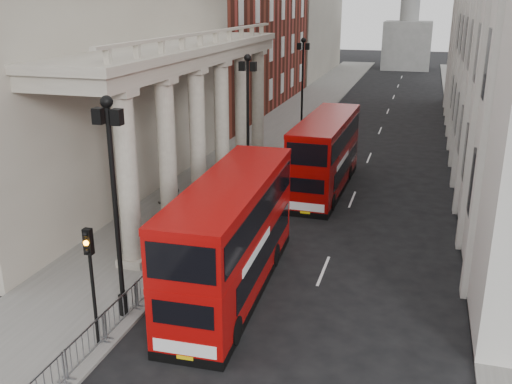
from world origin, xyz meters
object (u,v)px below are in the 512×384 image
pedestrian_b (166,203)px  lamp_post_south (114,195)px  bus_far (325,153)px  pedestrian_a (177,204)px  lamp_post_mid (248,113)px  lamp_post_north (303,80)px  bus_near (232,234)px  pedestrian_c (221,171)px  traffic_light (90,266)px

pedestrian_b → lamp_post_south: bearing=77.1°
lamp_post_south → bus_far: bearing=75.2°
bus_far → pedestrian_b: 10.83m
lamp_post_south → pedestrian_a: lamp_post_south is taller
lamp_post_mid → lamp_post_north: same height
lamp_post_north → bus_near: bearing=-83.5°
lamp_post_south → pedestrian_c: lamp_post_south is taller
pedestrian_c → bus_far: bearing=15.0°
bus_far → pedestrian_a: bearing=-128.5°
pedestrian_b → lamp_post_mid: bearing=-140.7°
lamp_post_south → lamp_post_north: bearing=90.0°
lamp_post_south → pedestrian_c: bearing=96.7°
lamp_post_south → lamp_post_north: 32.00m
pedestrian_c → lamp_post_south: bearing=-77.6°
lamp_post_south → traffic_light: size_ratio=1.93×
traffic_light → pedestrian_a: size_ratio=2.33×
lamp_post_north → pedestrian_a: lamp_post_north is taller
pedestrian_a → pedestrian_b: size_ratio=1.01×
lamp_post_mid → pedestrian_b: lamp_post_mid is taller
bus_far → pedestrian_b: (-7.26, -7.91, -1.38)m
traffic_light → bus_far: bearing=77.0°
pedestrian_c → pedestrian_a: bearing=-84.9°
pedestrian_c → pedestrian_b: bearing=-90.3°
lamp_post_north → lamp_post_mid: bearing=-90.0°
lamp_post_mid → bus_near: 13.36m
lamp_post_mid → pedestrian_c: (-1.93, 0.38, -3.98)m
pedestrian_a → pedestrian_b: bearing=161.3°
lamp_post_south → bus_far: 18.22m
lamp_post_north → bus_near: lamp_post_north is taller
bus_far → pedestrian_c: bearing=-169.4°
lamp_post_mid → bus_far: (4.61, 1.45, -2.50)m
bus_near → pedestrian_c: (-5.18, 13.11, -1.56)m
lamp_post_south → traffic_light: (0.10, -2.02, -1.80)m
traffic_light → bus_near: (3.15, 5.29, -0.61)m
pedestrian_a → traffic_light: bearing=-97.3°
lamp_post_mid → pedestrian_c: size_ratio=5.11×
lamp_post_north → traffic_light: size_ratio=1.93×
pedestrian_b → pedestrian_c: size_ratio=1.11×
traffic_light → pedestrian_a: traffic_light is taller
lamp_post_north → pedestrian_c: size_ratio=5.11×
pedestrian_b → pedestrian_c: pedestrian_b is taller
lamp_post_south → bus_near: bearing=45.2°
traffic_light → pedestrian_c: bearing=96.3°
lamp_post_mid → lamp_post_north: size_ratio=1.00×
bus_near → pedestrian_c: 14.19m
lamp_post_south → lamp_post_north: (0.00, 32.00, 0.00)m
traffic_light → pedestrian_c: size_ratio=2.64×
lamp_post_north → pedestrian_c: 16.23m
lamp_post_south → traffic_light: 2.71m
bus_far → pedestrian_c: 6.79m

